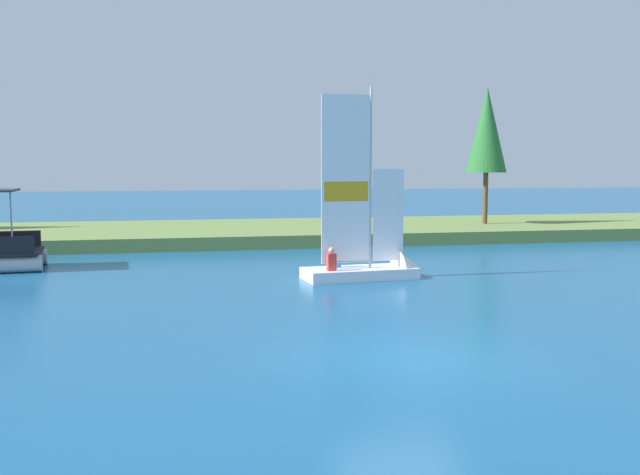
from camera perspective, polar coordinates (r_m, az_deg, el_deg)
The scene contains 4 objects.
ground_plane at distance 14.35m, azimuth 6.43°, elevation -9.45°, with size 200.00×200.00×0.00m, color #195684.
shore_bank at distance 37.59m, azimuth -5.25°, elevation 0.43°, with size 80.00×10.84×0.61m, color olive.
shoreline_tree_centre at distance 40.18m, azimuth 13.15°, elevation 8.29°, with size 2.20×2.20×7.37m.
sailboat at distance 24.15m, azimuth 4.81°, elevation -2.10°, with size 4.30×1.93×6.86m.
Camera 1 is at (-4.43, -13.13, 3.74)m, focal length 40.17 mm.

